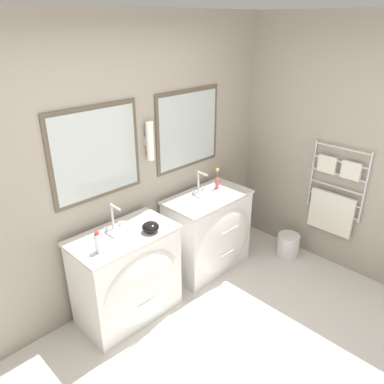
{
  "coord_description": "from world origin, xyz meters",
  "views": [
    {
      "loc": [
        -1.66,
        -0.99,
        2.5
      ],
      "look_at": [
        0.48,
        1.15,
        1.11
      ],
      "focal_mm": 35.0,
      "sensor_mm": 36.0,
      "label": 1
    }
  ],
  "objects": [
    {
      "name": "toiletry_bottle",
      "position": [
        -0.43,
        1.26,
        0.94
      ],
      "size": [
        0.05,
        0.05,
        0.18
      ],
      "color": "silver",
      "rests_on": "vanity_left"
    },
    {
      "name": "flower_vase",
      "position": [
        1.13,
        1.41,
        0.95
      ],
      "size": [
        0.04,
        0.04,
        0.23
      ],
      "color": "#CC4C51",
      "rests_on": "vanity_right"
    },
    {
      "name": "faucet_left",
      "position": [
        -0.15,
        1.47,
        0.97
      ],
      "size": [
        0.17,
        0.14,
        0.23
      ],
      "color": "silver",
      "rests_on": "vanity_left"
    },
    {
      "name": "vanity_right",
      "position": [
        0.91,
        1.31,
        0.44
      ],
      "size": [
        0.91,
        0.58,
        0.86
      ],
      "color": "white",
      "rests_on": "ground_plane"
    },
    {
      "name": "amenity_bowl",
      "position": [
        0.05,
        1.21,
        0.9
      ],
      "size": [
        0.15,
        0.15,
        0.09
      ],
      "color": "black",
      "rests_on": "vanity_left"
    },
    {
      "name": "wall_right",
      "position": [
        1.99,
        0.73,
        1.29
      ],
      "size": [
        0.13,
        3.46,
        2.6
      ],
      "color": "#9E9384",
      "rests_on": "ground_plane"
    },
    {
      "name": "waste_bin",
      "position": [
        1.72,
        0.81,
        0.14
      ],
      "size": [
        0.25,
        0.25,
        0.27
      ],
      "color": "silver",
      "rests_on": "ground_plane"
    },
    {
      "name": "faucet_right",
      "position": [
        0.91,
        1.47,
        0.97
      ],
      "size": [
        0.17,
        0.14,
        0.23
      ],
      "color": "silver",
      "rests_on": "vanity_right"
    },
    {
      "name": "vanity_left",
      "position": [
        -0.15,
        1.31,
        0.44
      ],
      "size": [
        0.91,
        0.58,
        0.86
      ],
      "color": "white",
      "rests_on": "ground_plane"
    },
    {
      "name": "wall_back",
      "position": [
        0.01,
        1.67,
        1.31
      ],
      "size": [
        5.53,
        0.15,
        2.6
      ],
      "color": "#9E9384",
      "rests_on": "ground_plane"
    }
  ]
}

